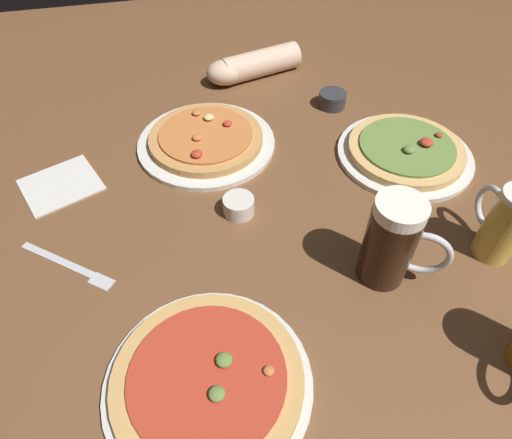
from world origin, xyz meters
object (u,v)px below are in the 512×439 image
at_px(pizza_plate_near, 208,381).
at_px(ramekin_sauce, 239,206).
at_px(pizza_plate_far, 406,152).
at_px(ramekin_butter, 332,100).
at_px(pizza_plate_side, 206,140).
at_px(diner_arm, 250,66).
at_px(beer_mug_dark, 504,223).
at_px(beer_mug_amber, 392,242).
at_px(fork_left, 68,266).
at_px(napkin_folded, 61,184).

height_order(pizza_plate_near, ramekin_sauce, pizza_plate_near).
relative_size(pizza_plate_far, ramekin_butter, 4.36).
relative_size(pizza_plate_near, ramekin_butter, 4.42).
xyz_separation_m(pizza_plate_side, diner_arm, (0.17, 0.28, 0.02)).
bearing_deg(beer_mug_dark, beer_mug_amber, -178.70).
height_order(pizza_plate_far, pizza_plate_side, pizza_plate_far).
relative_size(ramekin_sauce, diner_arm, 0.23).
xyz_separation_m(pizza_plate_near, fork_left, (-0.22, 0.28, -0.01)).
height_order(pizza_plate_near, beer_mug_dark, beer_mug_dark).
distance_m(pizza_plate_far, fork_left, 0.76).
bearing_deg(beer_mug_dark, pizza_plate_near, -166.08).
xyz_separation_m(pizza_plate_side, napkin_folded, (-0.33, -0.07, -0.01)).
height_order(ramekin_sauce, ramekin_butter, ramekin_butter).
height_order(pizza_plate_side, diner_arm, diner_arm).
distance_m(pizza_plate_near, pizza_plate_side, 0.59).
bearing_deg(ramekin_butter, napkin_folded, -166.95).
bearing_deg(pizza_plate_near, napkin_folded, 115.70).
distance_m(fork_left, diner_arm, 0.75).
relative_size(beer_mug_dark, ramekin_sauce, 2.37).
xyz_separation_m(pizza_plate_near, ramekin_butter, (0.44, 0.67, 0.00)).
height_order(beer_mug_dark, napkin_folded, beer_mug_dark).
bearing_deg(napkin_folded, beer_mug_dark, -24.69).
bearing_deg(napkin_folded, pizza_plate_side, 11.48).
height_order(pizza_plate_near, fork_left, pizza_plate_near).
height_order(pizza_plate_far, napkin_folded, pizza_plate_far).
bearing_deg(pizza_plate_near, pizza_plate_far, 39.13).
bearing_deg(beer_mug_dark, pizza_plate_far, 96.61).
bearing_deg(ramekin_sauce, pizza_plate_far, 11.85).
relative_size(pizza_plate_side, napkin_folded, 2.13).
bearing_deg(pizza_plate_side, diner_arm, 58.79).
xyz_separation_m(pizza_plate_near, pizza_plate_far, (0.53, 0.43, -0.00)).
xyz_separation_m(pizza_plate_far, beer_mug_dark, (0.03, -0.29, 0.06)).
distance_m(pizza_plate_side, ramekin_butter, 0.36).
bearing_deg(fork_left, ramekin_sauce, 11.06).
bearing_deg(ramekin_sauce, diner_arm, 74.89).
relative_size(beer_mug_dark, fork_left, 0.87).
distance_m(pizza_plate_side, napkin_folded, 0.34).
xyz_separation_m(beer_mug_amber, ramekin_sauce, (-0.22, 0.21, -0.07)).
bearing_deg(fork_left, pizza_plate_far, 11.49).
bearing_deg(ramekin_butter, fork_left, -149.13).
xyz_separation_m(pizza_plate_far, diner_arm, (-0.27, 0.43, 0.02)).
bearing_deg(ramekin_butter, beer_mug_dark, -76.48).
distance_m(pizza_plate_near, napkin_folded, 0.57).
xyz_separation_m(ramekin_sauce, ramekin_butter, (0.32, 0.33, 0.00)).
bearing_deg(pizza_plate_side, ramekin_sauce, -82.54).
relative_size(pizza_plate_far, beer_mug_amber, 1.73).
xyz_separation_m(pizza_plate_near, napkin_folded, (-0.25, 0.51, -0.01)).
distance_m(ramekin_sauce, fork_left, 0.34).
xyz_separation_m(pizza_plate_near, diner_arm, (0.26, 0.86, 0.02)).
xyz_separation_m(pizza_plate_side, fork_left, (-0.31, -0.30, -0.01)).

